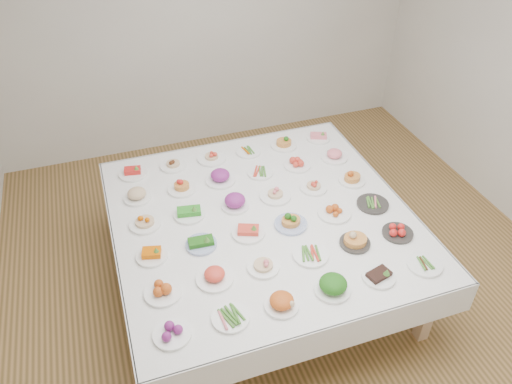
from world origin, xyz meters
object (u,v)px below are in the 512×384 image
object	(u,v)px
display_table	(262,221)
dish_35	(318,136)
dish_18	(144,219)
dish_0	(172,331)

from	to	relation	value
display_table	dish_35	bearing A→B (deg)	44.87
display_table	dish_18	world-z (taller)	dish_18
display_table	dish_0	distance (m)	1.30
dish_18	display_table	bearing A→B (deg)	-11.62
dish_0	dish_18	bearing A→B (deg)	89.69
dish_0	display_table	bearing A→B (deg)	44.69
display_table	dish_18	distance (m)	0.94
dish_18	dish_35	bearing A→B (deg)	21.63
display_table	dish_35	xyz separation A→B (m)	(0.92, 0.92, 0.10)
dish_0	dish_35	bearing A→B (deg)	44.78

